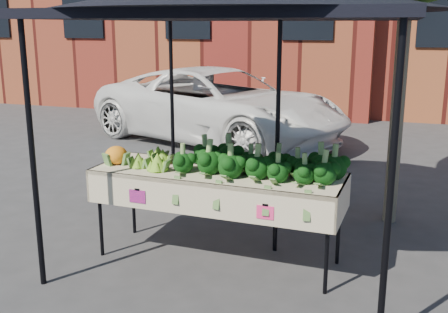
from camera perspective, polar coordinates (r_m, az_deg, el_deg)
ground at (r=5.53m, az=-1.26°, el=-10.20°), size 90.00×90.00×0.00m
table at (r=5.22m, az=-0.70°, el=-6.37°), size 2.43×0.89×0.90m
canopy at (r=5.38m, az=2.30°, el=4.38°), size 3.16×3.16×2.74m
broccoli_heap at (r=4.96m, az=3.63°, el=-0.31°), size 1.62×0.59×0.29m
romanesco_cluster at (r=5.33m, az=-7.36°, el=0.25°), size 0.45×0.59×0.22m
cauliflower_pair at (r=5.44m, az=-11.40°, el=0.24°), size 0.22×0.22×0.20m
vehicle at (r=10.38m, az=-0.62°, el=15.78°), size 2.20×2.75×5.20m
street_tree at (r=6.28m, az=18.58°, el=12.34°), size 2.20×2.20×4.33m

